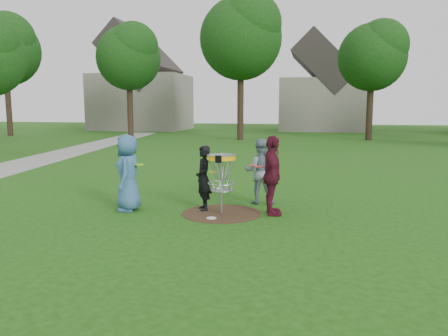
% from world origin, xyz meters
% --- Properties ---
extents(ground, '(100.00, 100.00, 0.00)m').
position_xyz_m(ground, '(0.00, 0.00, 0.00)').
color(ground, '#19470F').
rests_on(ground, ground).
extents(dirt_patch, '(1.80, 1.80, 0.01)m').
position_xyz_m(dirt_patch, '(0.00, 0.00, 0.00)').
color(dirt_patch, '#47331E').
rests_on(dirt_patch, ground).
extents(concrete_path, '(7.75, 39.92, 0.02)m').
position_xyz_m(concrete_path, '(-10.00, 8.00, 0.01)').
color(concrete_path, '#9E9E99').
rests_on(concrete_path, ground).
extents(player_blue, '(0.74, 0.97, 1.77)m').
position_xyz_m(player_blue, '(-2.18, -0.10, 0.88)').
color(player_blue, '#346291').
rests_on(player_blue, ground).
extents(player_black, '(0.58, 0.66, 1.51)m').
position_xyz_m(player_black, '(-0.47, 0.26, 0.76)').
color(player_black, black).
rests_on(player_black, ground).
extents(player_grey, '(0.84, 0.69, 1.62)m').
position_xyz_m(player_grey, '(0.72, 1.23, 0.81)').
color(player_grey, slate).
rests_on(player_grey, ground).
extents(player_maroon, '(0.62, 1.10, 1.78)m').
position_xyz_m(player_maroon, '(1.12, 0.10, 0.89)').
color(player_maroon, '#561325').
rests_on(player_maroon, ground).
extents(disc_on_grass, '(0.22, 0.22, 0.02)m').
position_xyz_m(disc_on_grass, '(-0.12, -0.49, 0.01)').
color(disc_on_grass, white).
rests_on(disc_on_grass, ground).
extents(disc_golf_basket, '(0.66, 0.67, 1.38)m').
position_xyz_m(disc_golf_basket, '(0.00, -0.00, 1.02)').
color(disc_golf_basket, '#9EA0A5').
rests_on(disc_golf_basket, ground).
extents(held_discs, '(2.97, 1.29, 0.18)m').
position_xyz_m(held_discs, '(-0.18, 0.27, 1.02)').
color(held_discs, '#A0DD18').
rests_on(held_discs, ground).
extents(tree_row, '(51.20, 17.42, 9.90)m').
position_xyz_m(tree_row, '(0.44, 20.67, 6.21)').
color(tree_row, '#38281C').
rests_on(tree_row, ground).
extents(house_row, '(44.50, 10.65, 11.62)m').
position_xyz_m(house_row, '(4.78, 33.07, 4.14)').
color(house_row, gray).
rests_on(house_row, ground).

